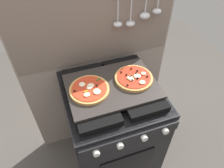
% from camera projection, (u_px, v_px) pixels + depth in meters
% --- Properties ---
extents(ground_plane, '(4.00, 4.00, 0.00)m').
position_uv_depth(ground_plane, '(112.00, 157.00, 1.91)').
color(ground_plane, '#4C4742').
extents(kitchen_backsplash, '(1.10, 0.09, 1.55)m').
position_uv_depth(kitchen_backsplash, '(98.00, 67.00, 1.59)').
color(kitchen_backsplash, gray).
rests_on(kitchen_backsplash, ground_plane).
extents(stove, '(0.60, 0.64, 0.90)m').
position_uv_depth(stove, '(112.00, 129.00, 1.60)').
color(stove, black).
rests_on(stove, ground_plane).
extents(baking_tray, '(0.54, 0.38, 0.02)m').
position_uv_depth(baking_tray, '(112.00, 86.00, 1.28)').
color(baking_tray, '#2D2826').
rests_on(baking_tray, stove).
extents(pizza_left, '(0.23, 0.23, 0.03)m').
position_uv_depth(pizza_left, '(89.00, 89.00, 1.23)').
color(pizza_left, tan).
rests_on(pizza_left, baking_tray).
extents(pizza_right, '(0.23, 0.23, 0.03)m').
position_uv_depth(pizza_right, '(134.00, 78.00, 1.30)').
color(pizza_right, tan).
rests_on(pizza_right, baking_tray).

